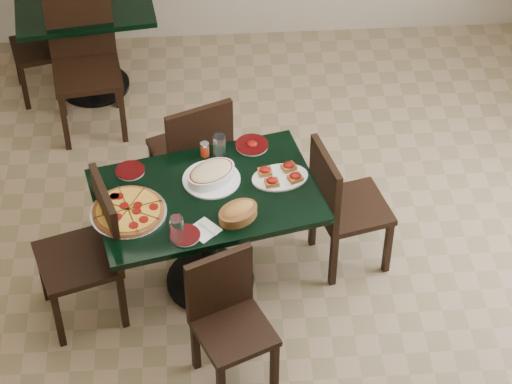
{
  "coord_description": "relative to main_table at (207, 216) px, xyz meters",
  "views": [
    {
      "loc": [
        -0.28,
        -4.15,
        4.65
      ],
      "look_at": [
        0.0,
        0.0,
        0.77
      ],
      "focal_mm": 70.0,
      "sensor_mm": 36.0,
      "label": 1
    }
  ],
  "objects": [
    {
      "name": "pepperoni_pizza",
      "position": [
        -0.44,
        -0.13,
        0.2
      ],
      "size": [
        0.43,
        0.43,
        0.04
      ],
      "rotation": [
        0.0,
        0.0,
        0.3
      ],
      "color": "silver",
      "rests_on": "main_table"
    },
    {
      "name": "bruschetta_platter",
      "position": [
        0.43,
        0.1,
        0.21
      ],
      "size": [
        0.37,
        0.29,
        0.05
      ],
      "rotation": [
        0.0,
        0.0,
        0.18
      ],
      "color": "white",
      "rests_on": "main_table"
    },
    {
      "name": "back_table",
      "position": [
        -0.82,
        2.07,
        -0.04
      ],
      "size": [
        1.06,
        0.83,
        0.75
      ],
      "rotation": [
        0.0,
        0.0,
        0.13
      ],
      "color": "black",
      "rests_on": "floor"
    },
    {
      "name": "back_chair_near",
      "position": [
        -0.81,
        1.67,
        -0.0
      ],
      "size": [
        0.53,
        0.53,
        1.0
      ],
      "rotation": [
        0.0,
        0.0,
        0.15
      ],
      "color": "black",
      "rests_on": "floor"
    },
    {
      "name": "napkin_setting",
      "position": [
        -0.02,
        -0.3,
        0.18
      ],
      "size": [
        0.21,
        0.21,
        0.01
      ],
      "rotation": [
        0.0,
        0.0,
        0.73
      ],
      "color": "silver",
      "rests_on": "main_table"
    },
    {
      "name": "floor",
      "position": [
        0.28,
        -0.03,
        -0.57
      ],
      "size": [
        5.5,
        5.5,
        0.0
      ],
      "primitive_type": "plane",
      "color": "#82694B",
      "rests_on": "ground"
    },
    {
      "name": "side_plate_near",
      "position": [
        -0.13,
        -0.34,
        0.19
      ],
      "size": [
        0.17,
        0.17,
        0.02
      ],
      "rotation": [
        0.0,
        0.0,
        0.1
      ],
      "color": "white",
      "rests_on": "main_table"
    },
    {
      "name": "side_plate_far_l",
      "position": [
        -0.44,
        0.22,
        0.19
      ],
      "size": [
        0.17,
        0.17,
        0.02
      ],
      "rotation": [
        0.0,
        0.0,
        0.43
      ],
      "color": "white",
      "rests_on": "main_table"
    },
    {
      "name": "water_glass_a",
      "position": [
        0.09,
        0.32,
        0.26
      ],
      "size": [
        0.07,
        0.07,
        0.16
      ],
      "primitive_type": "cylinder",
      "color": "white",
      "rests_on": "main_table"
    },
    {
      "name": "chair_left",
      "position": [
        -0.67,
        -0.16,
        -0.04
      ],
      "size": [
        0.56,
        0.56,
        0.95
      ],
      "rotation": [
        0.0,
        0.0,
        -1.26
      ],
      "color": "black",
      "rests_on": "floor"
    },
    {
      "name": "side_plate_far_r",
      "position": [
        0.29,
        0.4,
        0.19
      ],
      "size": [
        0.2,
        0.2,
        0.03
      ],
      "rotation": [
        0.0,
        0.0,
        0.45
      ],
      "color": "white",
      "rests_on": "main_table"
    },
    {
      "name": "pepper_shaker",
      "position": [
        0.0,
        0.34,
        0.23
      ],
      "size": [
        0.05,
        0.05,
        0.09
      ],
      "color": "red",
      "rests_on": "main_table"
    },
    {
      "name": "water_glass_b",
      "position": [
        -0.17,
        -0.36,
        0.26
      ],
      "size": [
        0.08,
        0.08,
        0.16
      ],
      "primitive_type": "cylinder",
      "color": "white",
      "rests_on": "main_table"
    },
    {
      "name": "bread_basket",
      "position": [
        0.17,
        -0.21,
        0.22
      ],
      "size": [
        0.29,
        0.27,
        0.1
      ],
      "rotation": [
        0.0,
        0.0,
        0.6
      ],
      "color": "brown",
      "rests_on": "main_table"
    },
    {
      "name": "chair_near",
      "position": [
        0.09,
        -0.66,
        -0.11
      ],
      "size": [
        0.51,
        0.51,
        0.83
      ],
      "rotation": [
        0.0,
        0.0,
        0.41
      ],
      "color": "black",
      "rests_on": "floor"
    },
    {
      "name": "chair_far",
      "position": [
        -0.06,
        0.65,
        -0.04
      ],
      "size": [
        0.57,
        0.57,
        0.93
      ],
      "rotation": [
        0.0,
        0.0,
        3.53
      ],
      "color": "black",
      "rests_on": "floor"
    },
    {
      "name": "main_table",
      "position": [
        0.0,
        0.0,
        0.0
      ],
      "size": [
        1.42,
        1.08,
        0.75
      ],
      "rotation": [
        0.0,
        0.0,
        0.23
      ],
      "color": "black",
      "rests_on": "floor"
    },
    {
      "name": "lasagna_casserole",
      "position": [
        0.03,
        0.11,
        0.23
      ],
      "size": [
        0.36,
        0.34,
        0.09
      ],
      "rotation": [
        0.0,
        0.0,
        0.6
      ],
      "color": "white",
      "rests_on": "main_table"
    },
    {
      "name": "chair_right",
      "position": [
        0.8,
        0.13,
        -0.06
      ],
      "size": [
        0.51,
        0.51,
        0.9
      ],
      "rotation": [
        0.0,
        0.0,
        1.82
      ],
      "color": "black",
      "rests_on": "floor"
    },
    {
      "name": "back_chair_left",
      "position": [
        -1.11,
        2.06,
        -0.11
      ],
      "size": [
        0.47,
        0.47,
        0.83
      ],
      "rotation": [
        0.0,
        0.0,
        -1.32
      ],
      "color": "black",
      "rests_on": "floor"
    }
  ]
}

